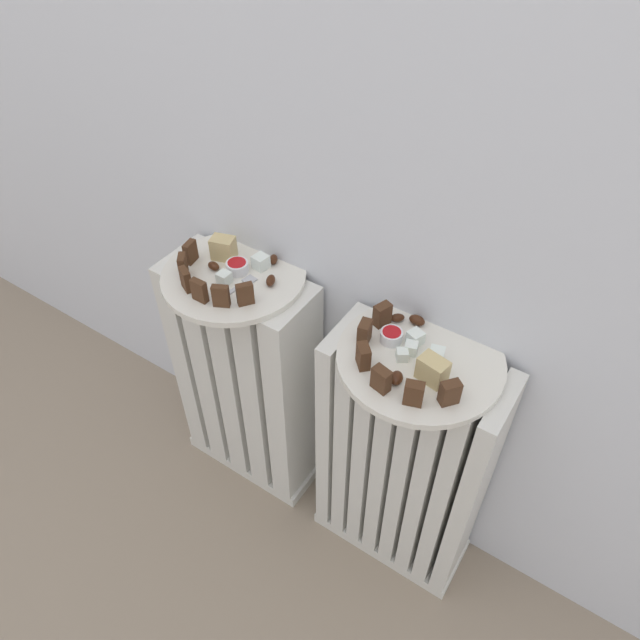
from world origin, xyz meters
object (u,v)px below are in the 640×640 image
Objects in this scene: jam_bowl_left at (237,266)px; jam_bowl_right at (391,336)px; radiator_right at (402,464)px; radiator_left at (248,381)px; fork at (239,287)px; plate_right at (420,359)px; plate_left at (234,275)px.

jam_bowl_left is 0.32m from jam_bowl_right.
jam_bowl_left and jam_bowl_right have the same top height.
radiator_right is 0.50m from jam_bowl_left.
jam_bowl_left reaches higher than radiator_left.
jam_bowl_left reaches higher than fork.
plate_right is at bearing 0.00° from radiator_left.
jam_bowl_right is (-0.06, 0.01, 0.32)m from radiator_right.
radiator_right is 6.36× the size of fork.
jam_bowl_right is (-0.06, 0.01, 0.02)m from plate_right.
plate_left is at bearing 180.00° from radiator_right.
radiator_right is at bearing -1.23° from jam_bowl_left.
jam_bowl_left reaches higher than plate_left.
plate_left is at bearing 180.00° from radiator_left.
jam_bowl_left is at bearing 179.55° from jam_bowl_right.
radiator_left is 1.00× the size of radiator_right.
radiator_left is at bearing -112.62° from jam_bowl_left.
plate_left is 6.52× the size of jam_bowl_left.
fork reaches higher than plate_left.
radiator_left is at bearing -179.01° from jam_bowl_right.
radiator_right is 2.16× the size of plate_left.
fork is at bearing -175.64° from plate_right.
fork reaches higher than radiator_right.
jam_bowl_right is at bearing 6.29° from fork.
jam_bowl_right is at bearing 174.35° from radiator_right.
jam_bowl_left is 0.45× the size of fork.
radiator_right is 0.32m from jam_bowl_right.
plate_right is 0.35m from fork.
plate_left is (-0.00, 0.00, 0.30)m from radiator_left.
plate_left is at bearing 142.32° from fork.
plate_right is 7.29× the size of jam_bowl_right.
radiator_left is 0.49m from plate_right.
radiator_right is at bearing 0.00° from radiator_left.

